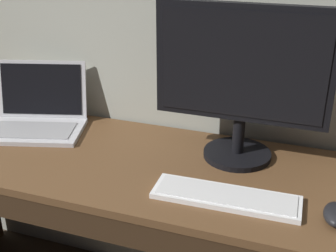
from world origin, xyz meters
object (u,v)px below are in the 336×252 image
(external_monitor, at_px, (242,77))
(wired_keyboard, at_px, (226,197))
(laptop_silver, at_px, (36,116))
(computer_mouse, at_px, (336,214))

(external_monitor, xyz_separation_m, wired_keyboard, (0.02, -0.25, -0.27))
(laptop_silver, relative_size, external_monitor, 0.76)
(laptop_silver, distance_m, computer_mouse, 1.10)
(external_monitor, distance_m, computer_mouse, 0.48)
(computer_mouse, bearing_deg, laptop_silver, 167.07)
(laptop_silver, bearing_deg, external_monitor, 0.67)
(laptop_silver, relative_size, computer_mouse, 3.89)
(laptop_silver, distance_m, wired_keyboard, 0.82)
(laptop_silver, height_order, computer_mouse, laptop_silver)
(laptop_silver, relative_size, wired_keyboard, 0.99)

